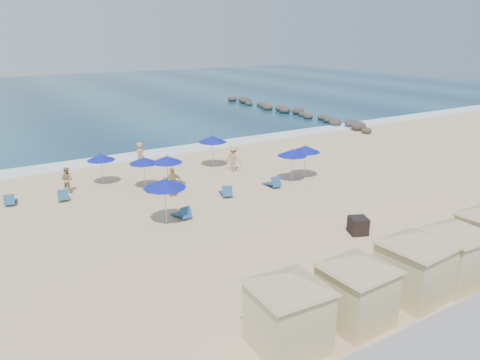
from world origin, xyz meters
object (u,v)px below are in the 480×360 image
at_px(umbrella_7, 212,139).
at_px(beachgoer_1, 67,180).
at_px(umbrella_5, 165,183).
at_px(beachgoer_3, 233,159).
at_px(beachgoer_4, 140,154).
at_px(cabana_1, 357,280).
at_px(beachgoer_2, 173,182).
at_px(trash_bin, 358,226).
at_px(umbrella_3, 101,157).
at_px(cabana_3, 456,244).
at_px(umbrella_9, 305,149).
at_px(rock_jetty, 289,111).
at_px(umbrella_6, 167,159).
at_px(cabana_2, 416,256).
at_px(umbrella_8, 292,153).
at_px(umbrella_4, 144,160).
at_px(cabana_0, 288,301).

xyz_separation_m(umbrella_7, beachgoer_1, (-10.32, -0.17, -1.28)).
distance_m(umbrella_5, beachgoer_3, 10.17).
height_order(umbrella_7, beachgoer_4, umbrella_7).
xyz_separation_m(cabana_1, umbrella_7, (5.27, 19.41, 0.47)).
relative_size(beachgoer_2, beachgoer_4, 1.05).
relative_size(umbrella_5, beachgoer_2, 1.40).
xyz_separation_m(trash_bin, umbrella_7, (-0.22, 14.22, 1.65)).
bearing_deg(umbrella_3, umbrella_7, -1.65).
bearing_deg(cabana_3, cabana_1, 178.63).
xyz_separation_m(cabana_3, beachgoer_1, (-10.24, 19.36, -0.86)).
height_order(umbrella_9, beachgoer_4, umbrella_9).
distance_m(rock_jetty, umbrella_6, 29.95).
height_order(rock_jetty, beachgoer_2, beachgoer_2).
relative_size(cabana_2, beachgoer_2, 2.59).
height_order(cabana_3, umbrella_8, cabana_3).
height_order(cabana_3, umbrella_4, cabana_3).
bearing_deg(umbrella_7, umbrella_8, -64.74).
relative_size(umbrella_7, beachgoer_3, 1.31).
distance_m(trash_bin, umbrella_8, 8.92).
bearing_deg(beachgoer_3, beachgoer_4, 18.76).
bearing_deg(beachgoer_4, beachgoer_2, 26.94).
distance_m(umbrella_6, umbrella_7, 5.64).
xyz_separation_m(umbrella_6, beachgoer_2, (-0.32, -1.49, -1.02)).
height_order(cabana_0, cabana_2, cabana_2).
height_order(umbrella_4, beachgoer_3, umbrella_4).
bearing_deg(beachgoer_1, cabana_3, 171.21).
distance_m(umbrella_7, beachgoer_3, 2.22).
bearing_deg(cabana_2, trash_bin, 63.86).
bearing_deg(cabana_2, umbrella_3, 106.20).
xyz_separation_m(umbrella_5, beachgoer_2, (2.05, 3.66, -1.28)).
height_order(umbrella_6, beachgoer_4, umbrella_6).
relative_size(rock_jetty, cabana_2, 5.73).
xyz_separation_m(umbrella_3, umbrella_8, (10.76, -6.02, 0.15)).
relative_size(cabana_3, umbrella_4, 2.19).
bearing_deg(umbrella_6, beachgoer_1, 153.53).
distance_m(umbrella_4, beachgoer_2, 2.67).
bearing_deg(cabana_1, cabana_2, 0.11).
relative_size(trash_bin, umbrella_8, 0.38).
distance_m(cabana_3, umbrella_8, 14.03).
xyz_separation_m(beachgoer_1, beachgoer_3, (11.01, -1.59, 0.13)).
distance_m(rock_jetty, umbrella_7, 24.37).
bearing_deg(umbrella_5, umbrella_9, 12.32).
bearing_deg(umbrella_9, beachgoer_3, 130.63).
distance_m(cabana_1, beachgoer_4, 22.77).
relative_size(umbrella_5, umbrella_9, 1.10).
xyz_separation_m(rock_jetty, umbrella_7, (-18.95, -15.23, 1.71)).
relative_size(umbrella_4, beachgoer_2, 1.17).
distance_m(trash_bin, beachgoer_1, 17.57).
bearing_deg(umbrella_6, cabana_1, -91.51).
height_order(cabana_2, umbrella_3, cabana_2).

